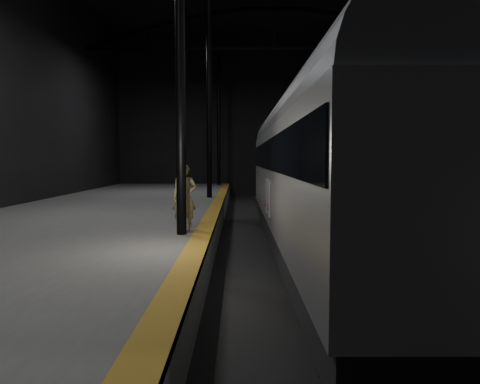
{
  "coord_description": "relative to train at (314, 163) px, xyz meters",
  "views": [
    {
      "loc": [
        -2.3,
        -16.31,
        2.98
      ],
      "look_at": [
        -2.24,
        -2.23,
        2.0
      ],
      "focal_mm": 35.0,
      "sensor_mm": 36.0,
      "label": 1
    }
  ],
  "objects": [
    {
      "name": "ground",
      "position": [
        0.0,
        2.16,
        -2.86
      ],
      "size": [
        44.0,
        44.0,
        0.0
      ],
      "primitive_type": "plane",
      "color": "black",
      "rests_on": "ground"
    },
    {
      "name": "platform_left",
      "position": [
        -7.5,
        2.16,
        -2.36
      ],
      "size": [
        9.0,
        43.8,
        1.0
      ],
      "primitive_type": "cube",
      "color": "#535350",
      "rests_on": "ground"
    },
    {
      "name": "tactile_strip",
      "position": [
        -3.25,
        2.16,
        -1.86
      ],
      "size": [
        0.5,
        43.8,
        0.01
      ],
      "primitive_type": "cube",
      "color": "#94641B",
      "rests_on": "platform_left"
    },
    {
      "name": "track",
      "position": [
        0.0,
        2.16,
        -2.8
      ],
      "size": [
        2.4,
        43.0,
        0.24
      ],
      "color": "#3F3328",
      "rests_on": "ground"
    },
    {
      "name": "train",
      "position": [
        0.0,
        0.0,
        0.0
      ],
      "size": [
        2.88,
        19.21,
        5.13
      ],
      "color": "#ABAFB4",
      "rests_on": "ground"
    },
    {
      "name": "woman",
      "position": [
        -3.8,
        -1.14,
        -0.94
      ],
      "size": [
        0.72,
        0.52,
        1.85
      ],
      "primitive_type": "imported",
      "rotation": [
        0.0,
        0.0,
        0.11
      ],
      "color": "tan",
      "rests_on": "platform_left"
    }
  ]
}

